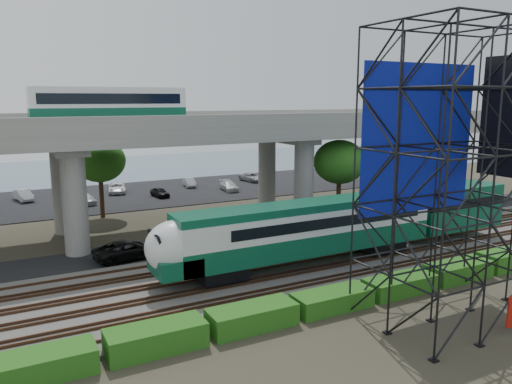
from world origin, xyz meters
TOP-DOWN VIEW (x-y plane):
  - ground at (0.00, 0.00)m, footprint 140.00×140.00m
  - ballast_bed at (0.00, 2.00)m, footprint 90.00×12.00m
  - service_road at (0.00, 10.50)m, footprint 90.00×5.00m
  - parking_lot at (0.00, 34.00)m, footprint 90.00×18.00m
  - harbor_water at (0.00, 56.00)m, footprint 140.00×40.00m
  - rail_tracks at (0.00, 2.00)m, footprint 90.00×9.52m
  - commuter_train at (5.69, 2.00)m, footprint 29.30×3.06m
  - overpass at (-0.47, 16.00)m, footprint 80.00×12.00m
  - scaffold_tower at (6.17, -7.98)m, footprint 9.36×6.36m
  - hedge_strip at (1.01, -4.30)m, footprint 34.60×1.80m
  - trees at (-4.67, 16.17)m, footprint 40.94×16.94m
  - suv at (-6.92, 9.54)m, footprint 5.27×3.08m
  - parked_cars at (0.27, 33.70)m, footprint 35.47×9.45m

SIDE VIEW (x-z plane):
  - ground at x=0.00m, z-range 0.00..0.00m
  - harbor_water at x=0.00m, z-range 0.00..0.03m
  - service_road at x=0.00m, z-range 0.00..0.08m
  - parking_lot at x=0.00m, z-range 0.00..0.08m
  - ballast_bed at x=0.00m, z-range 0.00..0.20m
  - rail_tracks at x=0.00m, z-range 0.20..0.36m
  - hedge_strip at x=1.01m, z-range -0.04..1.16m
  - parked_cars at x=0.27m, z-range 0.02..1.33m
  - suv at x=-6.92m, z-range 0.08..1.46m
  - commuter_train at x=5.69m, z-range 0.73..5.03m
  - trees at x=-4.67m, z-range 1.73..9.42m
  - scaffold_tower at x=6.17m, z-range -0.03..14.97m
  - overpass at x=-0.47m, z-range 2.01..14.41m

